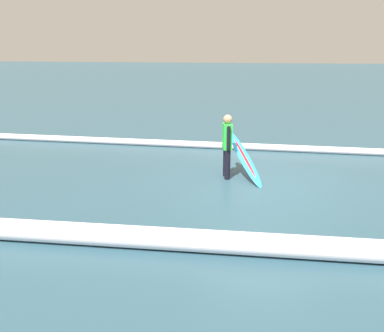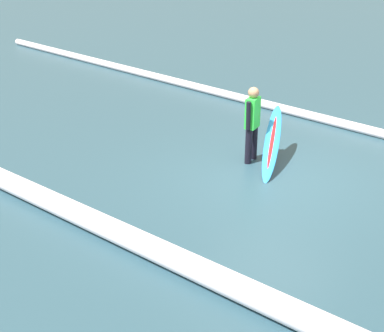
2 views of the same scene
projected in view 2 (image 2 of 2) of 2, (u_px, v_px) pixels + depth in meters
The scene contains 5 objects.
ground_plane at pixel (275, 178), 11.22m from camera, with size 182.36×182.36×0.00m, color #294A57.
surfer at pixel (252, 121), 11.63m from camera, with size 0.28×0.57×1.56m.
surfboard at pixel (272, 142), 11.59m from camera, with size 1.18×1.74×1.01m.
wave_crest_foreground at pixel (270, 106), 15.02m from camera, with size 0.21×0.21×23.60m, color white.
wave_crest_midground at pixel (64, 208), 9.70m from camera, with size 0.36×0.36×25.84m, color white.
Camera 2 is at (-5.85, 8.49, 4.71)m, focal length 54.64 mm.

